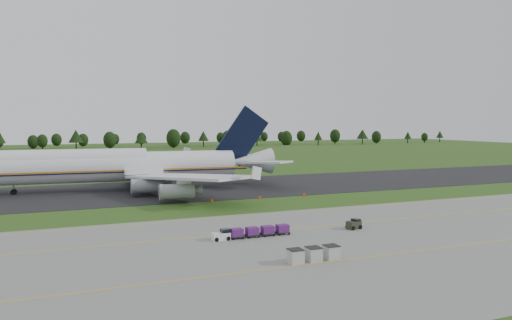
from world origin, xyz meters
name	(u,v)px	position (x,y,z in m)	size (l,w,h in m)	color
ground	(235,207)	(0.00, 0.00, 0.00)	(600.00, 600.00, 0.00)	#294A16
apron	(323,248)	(0.00, -34.00, 0.03)	(300.00, 52.00, 0.06)	slate
taxiway	(196,189)	(0.00, 28.00, 0.04)	(300.00, 40.00, 0.08)	black
apron_markings	(299,236)	(0.00, -26.98, 0.06)	(300.00, 30.20, 0.01)	gold
tree_line	(81,139)	(-16.44, 220.82, 6.24)	(528.32, 22.19, 11.83)	black
aircraft	(123,166)	(-16.84, 32.34, 5.89)	(73.40, 71.41, 20.61)	silver
baggage_train	(250,232)	(-6.67, -24.98, 0.81)	(11.59, 1.48, 1.42)	white
utility_cart	(354,225)	(10.05, -25.80, 0.65)	(2.41, 1.74, 1.20)	#282B1E
uld_row	(314,254)	(-4.24, -39.05, 0.90)	(6.49, 1.69, 1.67)	#AFAFAF
edge_markers	(260,198)	(8.28, 7.21, 0.27)	(21.81, 0.30, 0.60)	#EB4007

